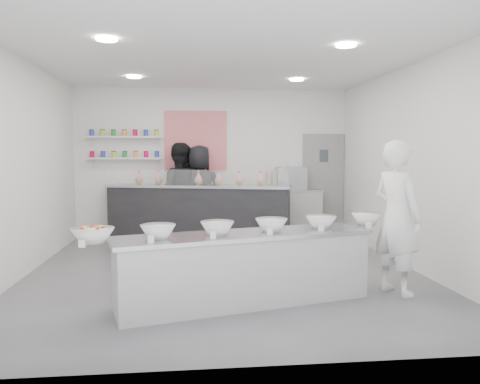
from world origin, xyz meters
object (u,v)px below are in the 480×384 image
prep_counter (245,268)px  espresso_ledge (290,213)px  espresso_machine (291,179)px  staff_right (200,192)px  back_bar (199,213)px  woman_prep (397,218)px  staff_left (179,191)px

prep_counter → espresso_ledge: size_ratio=2.28×
prep_counter → espresso_machine: (1.43, 4.19, 0.78)m
espresso_machine → staff_right: 1.87m
staff_right → prep_counter: bearing=97.1°
back_bar → woman_prep: woman_prep is taller
espresso_ledge → woman_prep: size_ratio=0.70×
back_bar → staff_left: bearing=162.9°
back_bar → prep_counter: bearing=-67.8°
prep_counter → staff_right: 4.18m
espresso_machine → espresso_ledge: bearing=180.0°
staff_left → staff_right: bearing=-177.9°
back_bar → espresso_machine: bearing=25.3°
prep_counter → staff_left: size_ratio=1.55×
prep_counter → woman_prep: 1.94m
espresso_machine → woman_prep: 4.04m
back_bar → espresso_ledge: 1.89m
prep_counter → espresso_machine: size_ratio=4.97×
back_bar → woman_prep: size_ratio=1.92×
woman_prep → staff_left: size_ratio=0.97×
back_bar → staff_left: 0.61m
espresso_ledge → staff_left: 2.30m
prep_counter → espresso_ledge: espresso_ledge is taller
prep_counter → staff_right: bearing=80.9°
espresso_ledge → espresso_machine: size_ratio=2.18×
back_bar → staff_right: bearing=100.1°
back_bar → espresso_ledge: size_ratio=2.74×
espresso_ledge → staff_left: staff_left is taller
espresso_ledge → espresso_machine: (0.01, 0.00, 0.71)m
prep_counter → staff_right: staff_right is taller
espresso_ledge → staff_right: size_ratio=0.69×
prep_counter → espresso_machine: 4.50m
espresso_ledge → espresso_machine: espresso_machine is taller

